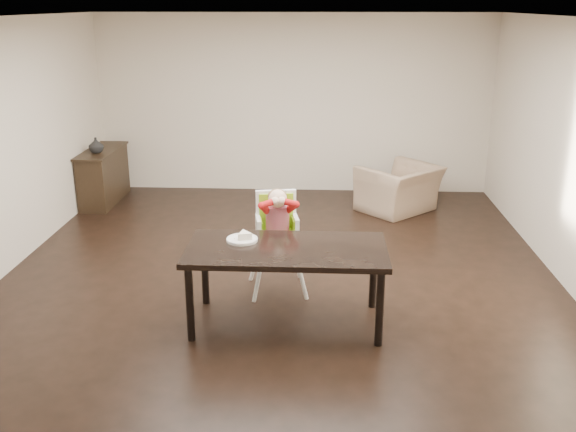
# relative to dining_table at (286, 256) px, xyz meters

# --- Properties ---
(ground) EXTENTS (7.00, 7.00, 0.00)m
(ground) POSITION_rel_dining_table_xyz_m (-0.13, 0.97, -0.67)
(ground) COLOR black
(ground) RESTS_ON ground
(room_walls) EXTENTS (6.02, 7.02, 2.71)m
(room_walls) POSITION_rel_dining_table_xyz_m (-0.13, 0.97, 1.18)
(room_walls) COLOR beige
(room_walls) RESTS_ON ground
(dining_table) EXTENTS (1.80, 0.90, 0.75)m
(dining_table) POSITION_rel_dining_table_xyz_m (0.00, 0.00, 0.00)
(dining_table) COLOR black
(dining_table) RESTS_ON ground
(high_chair) EXTENTS (0.52, 0.52, 1.08)m
(high_chair) POSITION_rel_dining_table_xyz_m (-0.13, 0.75, 0.09)
(high_chair) COLOR white
(high_chair) RESTS_ON ground
(plate) EXTENTS (0.33, 0.33, 0.08)m
(plate) POSITION_rel_dining_table_xyz_m (-0.41, 0.15, 0.11)
(plate) COLOR white
(plate) RESTS_ON dining_table
(armchair) EXTENTS (1.18, 1.16, 0.88)m
(armchair) POSITION_rel_dining_table_xyz_m (1.41, 3.45, -0.23)
(armchair) COLOR #9B7E62
(armchair) RESTS_ON ground
(sideboard) EXTENTS (0.44, 1.26, 0.79)m
(sideboard) POSITION_rel_dining_table_xyz_m (-2.91, 3.67, -0.27)
(sideboard) COLOR black
(sideboard) RESTS_ON ground
(vase) EXTENTS (0.22, 0.23, 0.21)m
(vase) POSITION_rel_dining_table_xyz_m (-2.91, 3.48, 0.22)
(vase) COLOR #99999E
(vase) RESTS_ON sideboard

